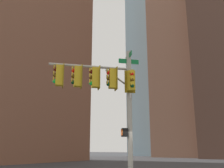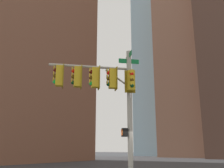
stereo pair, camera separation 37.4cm
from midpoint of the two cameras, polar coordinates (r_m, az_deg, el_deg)
The scene contains 3 objects.
signal_pole_assembly at distance 12.57m, azimuth -2.07°, elevation -1.24°, with size 3.36×3.37×6.68m.
building_glass_tower at distance 78.82m, azimuth 15.76°, elevation 13.23°, with size 25.28×24.92×75.01m, color #8CB2C6.
building_brick_farside at distance 64.31m, azimuth 18.44°, elevation 9.07°, with size 17.60×17.94×52.96m, color #845B47.
Camera 1 is at (11.37, 6.53, 1.69)m, focal length 40.57 mm.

